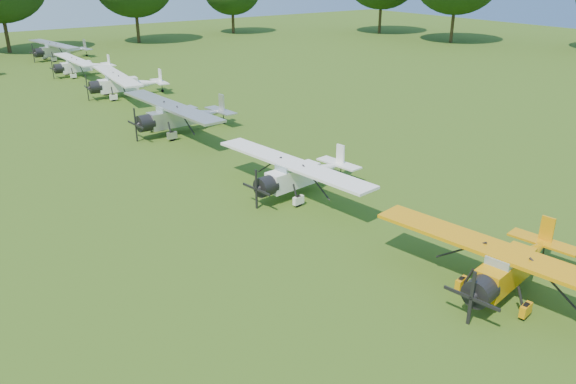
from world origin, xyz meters
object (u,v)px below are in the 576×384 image
aircraft_2 (512,262)px  aircraft_7 (59,49)px  aircraft_4 (180,114)px  aircraft_3 (300,172)px  aircraft_6 (81,65)px  aircraft_5 (124,82)px

aircraft_2 → aircraft_7: bearing=79.6°
aircraft_2 → aircraft_4: size_ratio=0.88×
aircraft_3 → aircraft_6: bearing=82.0°
aircraft_3 → aircraft_2: bearing=-94.2°
aircraft_2 → aircraft_5: (-0.10, 36.48, 0.10)m
aircraft_2 → aircraft_3: aircraft_3 is taller
aircraft_3 → aircraft_4: bearing=83.6°
aircraft_3 → aircraft_4: size_ratio=0.88×
aircraft_7 → aircraft_6: bearing=-104.3°
aircraft_4 → aircraft_7: size_ratio=1.05×
aircraft_2 → aircraft_4: aircraft_4 is taller
aircraft_5 → aircraft_6: aircraft_5 is taller
aircraft_4 → aircraft_3: bearing=-93.0°
aircraft_2 → aircraft_7: size_ratio=0.92×
aircraft_4 → aircraft_6: 23.69m
aircraft_6 → aircraft_5: bearing=-90.3°
aircraft_4 → aircraft_6: bearing=84.5°
aircraft_2 → aircraft_7: 59.01m
aircraft_4 → aircraft_6: size_ratio=1.16×
aircraft_4 → aircraft_5: (0.79, 12.42, -0.05)m
aircraft_3 → aircraft_5: 25.32m
aircraft_5 → aircraft_7: 22.54m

